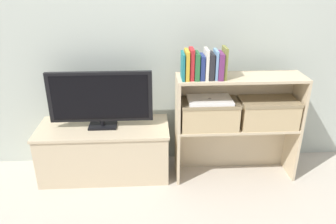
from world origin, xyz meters
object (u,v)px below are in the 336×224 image
object	(u,v)px
book_charcoal	(211,66)
tv_stand	(105,150)
book_plum	(220,65)
book_olive	(224,63)
book_teal	(183,66)
book_crimson	(191,64)
book_navy	(202,67)
book_skyblue	(216,64)
storage_basket_left	(209,113)
book_forest	(196,66)
laptop	(210,100)
tv	(100,98)
book_ivory	(206,64)
book_mustard	(187,65)
storage_basket_right	(268,111)

from	to	relation	value
book_charcoal	tv_stand	bearing A→B (deg)	172.50
book_charcoal	book_plum	xyz separation A→B (m)	(0.07, 0.00, 0.00)
book_olive	book_teal	bearing A→B (deg)	180.00
book_plum	book_crimson	bearing A→B (deg)	180.00
book_navy	book_plum	size ratio (longest dim) A/B	0.92
book_navy	book_skyblue	world-z (taller)	book_skyblue
book_charcoal	storage_basket_left	size ratio (longest dim) A/B	0.43
book_forest	book_skyblue	size ratio (longest dim) A/B	0.92
book_crimson	book_forest	distance (m)	0.04
book_crimson	laptop	xyz separation A→B (m)	(0.15, 0.02, -0.29)
tv	book_olive	bearing A→B (deg)	-6.61
book_ivory	laptop	size ratio (longest dim) A/B	0.65
book_mustard	storage_basket_left	xyz separation A→B (m)	(0.18, 0.02, -0.39)
book_crimson	storage_basket_left	bearing A→B (deg)	7.22
book_ivory	book_navy	bearing A→B (deg)	180.00
book_forest	book_charcoal	bearing A→B (deg)	0.00
book_forest	book_olive	xyz separation A→B (m)	(0.20, 0.00, 0.02)
tv	book_olive	distance (m)	0.97
storage_basket_right	book_teal	bearing A→B (deg)	-178.38
book_mustard	book_skyblue	world-z (taller)	book_mustard
book_navy	storage_basket_left	world-z (taller)	book_navy
book_ivory	book_forest	bearing A→B (deg)	180.00
tv_stand	book_navy	bearing A→B (deg)	-8.14
tv_stand	book_plum	world-z (taller)	book_plum
book_crimson	book_olive	size ratio (longest dim) A/B	0.97
book_skyblue	storage_basket_right	xyz separation A→B (m)	(0.44, 0.02, -0.39)
book_charcoal	book_olive	size ratio (longest dim) A/B	0.82
book_ivory	book_plum	xyz separation A→B (m)	(0.10, 0.00, -0.01)
book_olive	tv_stand	bearing A→B (deg)	173.29
tv_stand	book_charcoal	size ratio (longest dim) A/B	5.58
book_skyblue	storage_basket_left	xyz separation A→B (m)	(-0.02, 0.02, -0.39)
book_crimson	book_charcoal	size ratio (longest dim) A/B	1.18
tv_stand	book_navy	size ratio (longest dim) A/B	5.99
book_ivory	book_olive	distance (m)	0.13
book_crimson	storage_basket_right	bearing A→B (deg)	1.78
book_skyblue	laptop	world-z (taller)	book_skyblue
book_teal	storage_basket_left	world-z (taller)	book_teal
book_mustard	book_ivory	world-z (taller)	book_ivory
tv_stand	book_forest	distance (m)	1.04
book_charcoal	book_skyblue	bearing A→B (deg)	0.00
book_olive	book_plum	bearing A→B (deg)	180.00
book_crimson	storage_basket_right	size ratio (longest dim) A/B	0.50
tv	storage_basket_right	bearing A→B (deg)	-3.87
book_forest	storage_basket_right	xyz separation A→B (m)	(0.58, 0.02, -0.38)
tv_stand	book_skyblue	distance (m)	1.14
book_skyblue	storage_basket_left	bearing A→B (deg)	141.51
tv	book_olive	xyz separation A→B (m)	(0.92, -0.11, 0.29)
book_charcoal	book_skyblue	world-z (taller)	book_skyblue
book_crimson	book_forest	world-z (taller)	book_crimson
tv_stand	book_forest	bearing A→B (deg)	-8.57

